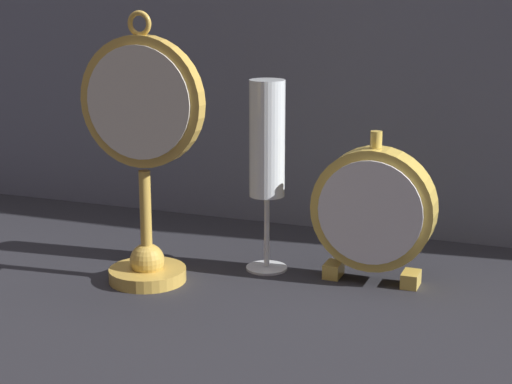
{
  "coord_description": "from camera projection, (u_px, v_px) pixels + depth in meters",
  "views": [
    {
      "loc": [
        0.36,
        -0.85,
        0.36
      ],
      "look_at": [
        0.0,
        0.08,
        0.11
      ],
      "focal_mm": 60.0,
      "sensor_mm": 36.0,
      "label": 1
    }
  ],
  "objects": [
    {
      "name": "champagne_flute",
      "position": [
        271.0,
        151.0,
        1.05
      ],
      "size": [
        0.05,
        0.05,
        0.24
      ],
      "color": "silver",
      "rests_on": "ground_plane"
    },
    {
      "name": "ground_plane",
      "position": [
        231.0,
        301.0,
        0.98
      ],
      "size": [
        4.0,
        4.0,
        0.0
      ],
      "primitive_type": "plane",
      "color": "#232328"
    },
    {
      "name": "pocket_watch_on_stand",
      "position": [
        143.0,
        156.0,
        1.01
      ],
      "size": [
        0.15,
        0.09,
        0.33
      ],
      "color": "gold",
      "rests_on": "ground_plane"
    },
    {
      "name": "mantel_clock_silver",
      "position": [
        373.0,
        210.0,
        1.02
      ],
      "size": [
        0.15,
        0.04,
        0.19
      ],
      "color": "gold",
      "rests_on": "ground_plane"
    }
  ]
}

